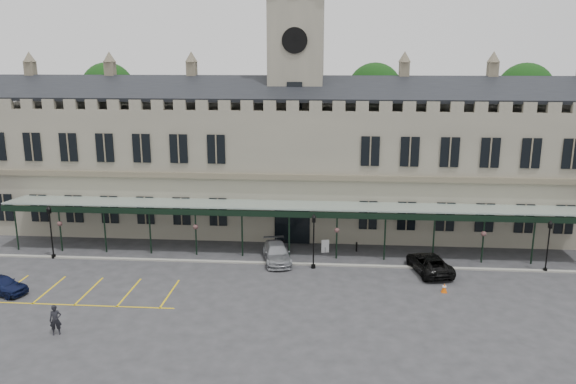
# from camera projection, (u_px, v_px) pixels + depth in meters

# --- Properties ---
(ground) EXTENTS (140.00, 140.00, 0.00)m
(ground) POSITION_uv_depth(u_px,v_px,m) (282.00, 291.00, 40.77)
(ground) COLOR #2D2D2F
(station_building) EXTENTS (60.00, 10.36, 17.30)m
(station_building) POSITION_uv_depth(u_px,v_px,m) (296.00, 163.00, 54.65)
(station_building) COLOR slate
(station_building) RESTS_ON ground
(clock_tower) EXTENTS (5.60, 5.60, 24.80)m
(clock_tower) POSITION_uv_depth(u_px,v_px,m) (296.00, 94.00, 53.17)
(clock_tower) COLOR slate
(clock_tower) RESTS_ON ground
(canopy) EXTENTS (50.00, 4.10, 4.30)m
(canopy) POSITION_uv_depth(u_px,v_px,m) (289.00, 229.00, 47.43)
(canopy) COLOR #8C9E93
(canopy) RESTS_ON ground
(kerb) EXTENTS (60.00, 0.40, 0.12)m
(kerb) POSITION_uv_depth(u_px,v_px,m) (288.00, 264.00, 46.08)
(kerb) COLOR gray
(kerb) RESTS_ON ground
(parking_markings) EXTENTS (16.00, 6.00, 0.01)m
(parking_markings) POSITION_uv_depth(u_px,v_px,m) (86.00, 294.00, 40.38)
(parking_markings) COLOR gold
(parking_markings) RESTS_ON ground
(tree_behind_left) EXTENTS (6.00, 6.00, 16.00)m
(tree_behind_left) POSITION_uv_depth(u_px,v_px,m) (108.00, 91.00, 63.65)
(tree_behind_left) COLOR #332314
(tree_behind_left) RESTS_ON ground
(tree_behind_mid) EXTENTS (6.00, 6.00, 16.00)m
(tree_behind_mid) POSITION_uv_depth(u_px,v_px,m) (374.00, 92.00, 61.35)
(tree_behind_mid) COLOR #332314
(tree_behind_mid) RESTS_ON ground
(tree_behind_right) EXTENTS (6.00, 6.00, 16.00)m
(tree_behind_right) POSITION_uv_depth(u_px,v_px,m) (525.00, 93.00, 60.13)
(tree_behind_right) COLOR #332314
(tree_behind_right) RESTS_ON ground
(lamp_post_left) EXTENTS (0.44, 0.44, 4.63)m
(lamp_post_left) POSITION_uv_depth(u_px,v_px,m) (51.00, 227.00, 46.90)
(lamp_post_left) COLOR black
(lamp_post_left) RESTS_ON ground
(lamp_post_mid) EXTENTS (0.43, 0.43, 4.55)m
(lamp_post_mid) POSITION_uv_depth(u_px,v_px,m) (314.00, 236.00, 44.64)
(lamp_post_mid) COLOR black
(lamp_post_mid) RESTS_ON ground
(lamp_post_right) EXTENTS (0.40, 0.40, 4.27)m
(lamp_post_right) POSITION_uv_depth(u_px,v_px,m) (548.00, 241.00, 43.89)
(lamp_post_right) COLOR black
(lamp_post_right) RESTS_ON ground
(traffic_cone) EXTENTS (0.43, 0.43, 0.69)m
(traffic_cone) POSITION_uv_depth(u_px,v_px,m) (444.00, 288.00, 40.55)
(traffic_cone) COLOR #DF5507
(traffic_cone) RESTS_ON ground
(sign_board) EXTENTS (0.66, 0.23, 1.16)m
(sign_board) POSITION_uv_depth(u_px,v_px,m) (325.00, 246.00, 48.72)
(sign_board) COLOR black
(sign_board) RESTS_ON ground
(bollard_left) EXTENTS (0.14, 0.14, 0.82)m
(bollard_left) POSITION_uv_depth(u_px,v_px,m) (284.00, 245.00, 49.56)
(bollard_left) COLOR black
(bollard_left) RESTS_ON ground
(bollard_right) EXTENTS (0.15, 0.15, 0.84)m
(bollard_right) POSITION_uv_depth(u_px,v_px,m) (357.00, 247.00, 49.03)
(bollard_right) COLOR black
(bollard_right) RESTS_ON ground
(car_left_a) EXTENTS (4.34, 2.69, 1.38)m
(car_left_a) POSITION_uv_depth(u_px,v_px,m) (1.00, 285.00, 40.26)
(car_left_a) COLOR #0C1336
(car_left_a) RESTS_ON ground
(car_taxi) EXTENTS (3.10, 5.40, 1.47)m
(car_taxi) POSITION_uv_depth(u_px,v_px,m) (277.00, 253.00, 46.57)
(car_taxi) COLOR gray
(car_taxi) RESTS_ON ground
(car_van) EXTENTS (3.51, 5.67, 1.46)m
(car_van) POSITION_uv_depth(u_px,v_px,m) (429.00, 263.00, 44.29)
(car_van) COLOR black
(car_van) RESTS_ON ground
(person_a) EXTENTS (0.83, 0.69, 1.93)m
(person_a) POSITION_uv_depth(u_px,v_px,m) (55.00, 320.00, 34.26)
(person_a) COLOR black
(person_a) RESTS_ON ground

